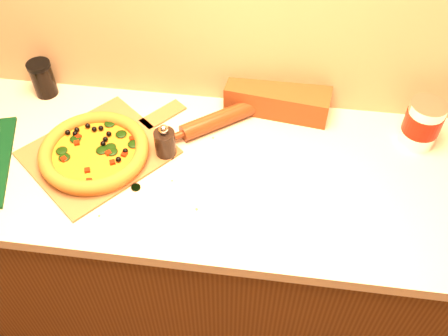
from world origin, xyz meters
TOP-DOWN VIEW (x-y plane):
  - cabinet at (0.00, 1.43)m, footprint 2.80×0.65m
  - countertop at (0.00, 1.43)m, footprint 2.84×0.68m
  - pizza_peel at (-0.36, 1.45)m, footprint 0.53×0.55m
  - pizza at (-0.37, 1.41)m, footprint 0.34×0.34m
  - bottle_cap at (-0.22, 1.31)m, footprint 0.04×0.04m
  - pepper_grinder at (-0.16, 1.46)m, footprint 0.07×0.07m
  - rolling_pin at (-0.01, 1.61)m, footprint 0.34×0.27m
  - coffee_canister at (0.62, 1.62)m, footprint 0.11×0.11m
  - bread_bag at (0.17, 1.71)m, footprint 0.36×0.16m
  - dark_jar at (-0.64, 1.69)m, footprint 0.08×0.08m

SIDE VIEW (x-z plane):
  - cabinet at x=0.00m, z-range 0.00..0.86m
  - countertop at x=0.00m, z-range 0.86..0.90m
  - bottle_cap at x=-0.22m, z-range 0.90..0.91m
  - pizza_peel at x=-0.36m, z-range 0.90..0.91m
  - rolling_pin at x=-0.01m, z-range 0.90..0.96m
  - pizza at x=-0.37m, z-range 0.91..0.95m
  - bread_bag at x=0.17m, z-range 0.90..0.99m
  - pepper_grinder at x=-0.16m, z-range 0.89..1.01m
  - dark_jar at x=-0.64m, z-range 0.90..1.03m
  - coffee_canister at x=0.62m, z-range 0.90..1.06m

